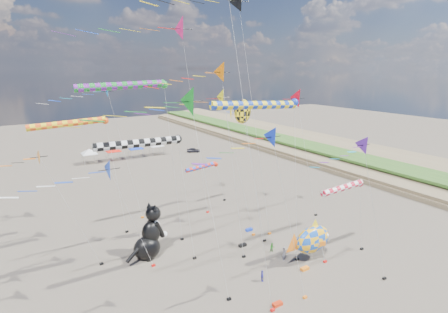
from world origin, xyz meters
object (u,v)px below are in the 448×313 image
at_px(child_green, 272,248).
at_px(child_blue, 262,276).
at_px(parked_car, 193,150).
at_px(cat_inflatable, 149,231).
at_px(person_adult, 284,254).
at_px(fish_inflatable, 312,239).

distance_m(child_green, child_blue, 5.72).
height_order(child_blue, parked_car, child_blue).
bearing_deg(parked_car, child_green, -167.18).
distance_m(cat_inflatable, child_green, 13.59).
bearing_deg(parked_car, cat_inflatable, 177.19).
bearing_deg(cat_inflatable, parked_car, 36.79).
bearing_deg(person_adult, cat_inflatable, 103.30).
xyz_separation_m(child_blue, parked_car, (18.41, 51.22, -0.04)).
distance_m(fish_inflatable, person_adult, 3.35).
height_order(fish_inflatable, person_adult, fish_inflatable).
xyz_separation_m(cat_inflatable, child_blue, (7.54, -9.99, -2.38)).
bearing_deg(person_adult, child_green, 48.43).
distance_m(fish_inflatable, child_blue, 6.94).
bearing_deg(child_blue, person_adult, -37.96).
bearing_deg(child_blue, fish_inflatable, -59.19).
bearing_deg(fish_inflatable, child_blue, -178.33).
relative_size(person_adult, child_blue, 1.29).
bearing_deg(fish_inflatable, parked_car, 77.04).
bearing_deg(fish_inflatable, child_green, 123.48).
xyz_separation_m(cat_inflatable, child_green, (11.84, -6.22, -2.41)).
bearing_deg(fish_inflatable, cat_inflatable, 145.41).
relative_size(fish_inflatable, person_adult, 3.92).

